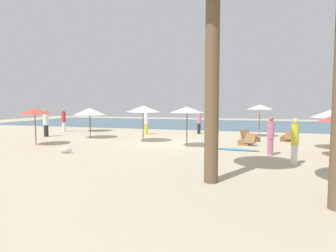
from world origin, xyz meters
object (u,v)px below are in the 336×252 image
Objects in this scene: umbrella_3 at (90,111)px; umbrella_4 at (260,107)px; surfboard at (237,150)px; person_0 at (46,123)px; umbrella_0 at (143,109)px; person_5 at (146,122)px; lounger_0 at (250,138)px; person_3 at (295,141)px; person_1 at (199,121)px; umbrella_1 at (334,113)px; umbrella_7 at (187,110)px; lounger_2 at (247,141)px; lounger_1 at (287,138)px; umbrella_6 at (35,111)px; person_4 at (271,136)px; umbrella_5 at (90,111)px; dog at (66,150)px; person_2 at (64,120)px.

umbrella_3 is 0.91× the size of umbrella_4.
person_0 is at bearing 170.63° from surfboard.
umbrella_0 is 1.16× the size of person_0.
lounger_0 is at bearing -11.22° from person_5.
person_1 is at bearing 118.91° from person_3.
lounger_0 is (-0.60, -2.39, -1.99)m from umbrella_4.
umbrella_3 is 1.10× the size of person_0.
umbrella_7 is at bearing -169.94° from umbrella_1.
lounger_0 is at bearing -104.04° from umbrella_4.
lounger_2 is 5.89m from person_3.
umbrella_3 is at bearing 147.63° from umbrella_7.
person_1 is at bearing 145.20° from umbrella_1.
lounger_1 is at bearing -21.80° from person_1.
person_3 is (13.73, -1.56, -1.01)m from umbrella_6.
umbrella_0 is 1.24× the size of person_4.
person_0 is 1.02× the size of person_1.
person_3 is (-0.49, -8.00, 0.80)m from lounger_1.
lounger_0 is 2.40m from lounger_1.
person_4 is (7.49, -2.77, -1.14)m from umbrella_0.
person_4 is at bearing 1.92° from umbrella_6.
umbrella_5 is 3.58× the size of dog.
surfboard is at bearing -120.18° from lounger_1.
person_0 is at bearing -170.92° from lounger_1.
person_4 is 2.11m from surfboard.
umbrella_3 is 8.37m from umbrella_6.
person_5 is at bearing 28.91° from person_0.
surfboard is at bearing 7.61° from umbrella_6.
umbrella_1 is at bearing 11.27° from umbrella_6.
umbrella_5 is at bearing -159.43° from umbrella_4.
dog is at bearing -142.49° from lounger_1.
person_4 is (5.01, -8.53, -0.05)m from person_1.
person_2 is at bearing 158.58° from surfboard.
lounger_0 reaches higher than lounger_2.
umbrella_0 reaches higher than lounger_2.
lounger_1 is at bearing 45.64° from lounger_2.
umbrella_0 is 0.99× the size of umbrella_1.
umbrella_6 is at bearing -155.64° from lounger_1.
umbrella_4 is at bearing 5.60° from person_5.
person_5 is at bearing -9.26° from umbrella_3.
umbrella_0 reaches higher than person_0.
person_4 is (-3.25, -2.79, -0.99)m from umbrella_1.
person_1 is 1.03× the size of person_3.
umbrella_0 is 4.32m from umbrella_5.
umbrella_5 is 1.15× the size of person_0.
surfboard is at bearing 23.01° from dog.
umbrella_1 is 1.19× the size of person_1.
umbrella_0 is at bearing 157.06° from umbrella_7.
lounger_2 is 2.80× the size of dog.
lounger_2 is 3.77m from person_4.
lounger_0 is 1.84m from lounger_2.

